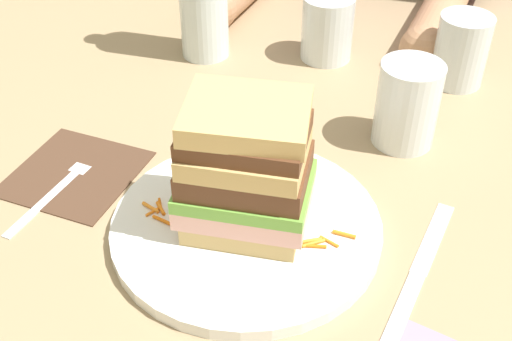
% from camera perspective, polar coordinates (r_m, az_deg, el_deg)
% --- Properties ---
extents(ground_plane, '(3.00, 3.00, 0.00)m').
position_cam_1_polar(ground_plane, '(0.65, 0.12, -3.94)').
color(ground_plane, '#9E8460').
extents(main_plate, '(0.26, 0.26, 0.01)m').
position_cam_1_polar(main_plate, '(0.63, -1.11, -4.89)').
color(main_plate, white).
rests_on(main_plate, ground_plane).
extents(sandwich, '(0.14, 0.12, 0.13)m').
position_cam_1_polar(sandwich, '(0.58, -1.14, 0.14)').
color(sandwich, tan).
rests_on(sandwich, main_plate).
extents(carrot_shred_0, '(0.01, 0.02, 0.00)m').
position_cam_1_polar(carrot_shred_0, '(0.64, -9.01, -3.55)').
color(carrot_shred_0, orange).
rests_on(carrot_shred_0, main_plate).
extents(carrot_shred_1, '(0.01, 0.02, 0.00)m').
position_cam_1_polar(carrot_shred_1, '(0.65, -8.43, -3.01)').
color(carrot_shred_1, orange).
rests_on(carrot_shred_1, main_plate).
extents(carrot_shred_2, '(0.02, 0.01, 0.00)m').
position_cam_1_polar(carrot_shred_2, '(0.65, -9.26, -3.23)').
color(carrot_shred_2, orange).
rests_on(carrot_shred_2, main_plate).
extents(carrot_shred_3, '(0.02, 0.03, 0.00)m').
position_cam_1_polar(carrot_shred_3, '(0.63, -5.89, -4.00)').
color(carrot_shred_3, orange).
rests_on(carrot_shred_3, main_plate).
extents(carrot_shred_4, '(0.02, 0.02, 0.00)m').
position_cam_1_polar(carrot_shred_4, '(0.64, -8.40, -3.31)').
color(carrot_shred_4, orange).
rests_on(carrot_shred_4, main_plate).
extents(carrot_shred_5, '(0.03, 0.01, 0.00)m').
position_cam_1_polar(carrot_shred_5, '(0.63, -8.13, -4.42)').
color(carrot_shred_5, orange).
rests_on(carrot_shred_5, main_plate).
extents(carrot_shred_6, '(0.02, 0.02, 0.00)m').
position_cam_1_polar(carrot_shred_6, '(0.61, 4.74, -6.21)').
color(carrot_shred_6, orange).
rests_on(carrot_shred_6, main_plate).
extents(carrot_shred_7, '(0.01, 0.02, 0.00)m').
position_cam_1_polar(carrot_shred_7, '(0.62, 4.24, -4.59)').
color(carrot_shred_7, orange).
rests_on(carrot_shred_7, main_plate).
extents(carrot_shred_8, '(0.03, 0.01, 0.00)m').
position_cam_1_polar(carrot_shred_8, '(0.60, 4.62, -6.62)').
color(carrot_shred_8, orange).
rests_on(carrot_shred_8, main_plate).
extents(carrot_shred_9, '(0.02, 0.00, 0.00)m').
position_cam_1_polar(carrot_shred_9, '(0.62, 7.78, -5.59)').
color(carrot_shred_9, orange).
rests_on(carrot_shred_9, main_plate).
extents(carrot_shred_10, '(0.02, 0.01, 0.00)m').
position_cam_1_polar(carrot_shred_10, '(0.61, 6.46, -6.24)').
color(carrot_shred_10, orange).
rests_on(carrot_shred_10, main_plate).
extents(carrot_shred_11, '(0.02, 0.02, 0.00)m').
position_cam_1_polar(carrot_shred_11, '(0.60, 5.09, -6.40)').
color(carrot_shred_11, orange).
rests_on(carrot_shred_11, main_plate).
extents(napkin_dark, '(0.13, 0.13, 0.00)m').
position_cam_1_polar(napkin_dark, '(0.73, -15.63, -0.18)').
color(napkin_dark, '#4C3323').
rests_on(napkin_dark, ground_plane).
extents(fork, '(0.02, 0.17, 0.00)m').
position_cam_1_polar(fork, '(0.71, -16.74, -1.01)').
color(fork, silver).
rests_on(fork, napkin_dark).
extents(knife, '(0.03, 0.20, 0.00)m').
position_cam_1_polar(knife, '(0.61, 14.04, -8.87)').
color(knife, silver).
rests_on(knife, ground_plane).
extents(juice_glass, '(0.07, 0.07, 0.10)m').
position_cam_1_polar(juice_glass, '(0.75, 13.13, 5.42)').
color(juice_glass, white).
rests_on(juice_glass, ground_plane).
extents(empty_tumbler_0, '(0.07, 0.07, 0.09)m').
position_cam_1_polar(empty_tumbler_0, '(0.91, 6.30, 12.38)').
color(empty_tumbler_0, silver).
rests_on(empty_tumbler_0, ground_plane).
extents(empty_tumbler_1, '(0.07, 0.07, 0.09)m').
position_cam_1_polar(empty_tumbler_1, '(0.88, 17.62, 10.07)').
color(empty_tumbler_1, silver).
rests_on(empty_tumbler_1, ground_plane).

